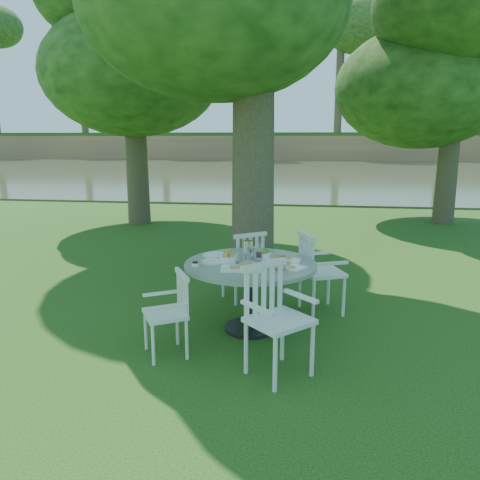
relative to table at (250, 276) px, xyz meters
name	(u,v)px	position (x,y,z in m)	size (l,w,h in m)	color
ground	(238,313)	(-0.21, 0.47, -0.61)	(140.00, 140.00, 0.00)	#14380B
table	(250,276)	(0.00, 0.00, 0.00)	(1.41, 1.41, 0.75)	black
chair_ne	(315,267)	(0.69, 0.62, -0.05)	(0.60, 0.62, 0.96)	silver
chair_nw	(246,261)	(-0.16, 0.92, -0.08)	(0.62, 0.61, 0.90)	silver
chair_sw	(173,307)	(-0.66, -0.67, -0.14)	(0.53, 0.54, 0.80)	silver
chair_se	(272,310)	(0.30, -0.88, -0.04)	(0.68, 0.68, 0.98)	silver
tableware	(250,258)	(-0.01, 0.05, 0.18)	(1.20, 0.80, 0.21)	white
river	(294,173)	(-0.21, 23.47, -0.61)	(100.00, 28.00, 0.12)	#343C23
far_bank	(304,81)	(0.07, 41.59, 6.63)	(100.00, 18.00, 15.20)	#8E6542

